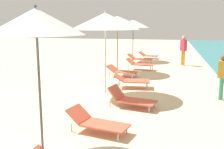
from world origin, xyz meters
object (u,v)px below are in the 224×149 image
(lounger_fourth_shoreside, at_px, (140,64))
(umbrella_farthest, at_px, (133,24))
(lounger_second_shoreside, at_px, (97,122))
(person_walking_near, at_px, (184,47))
(umbrella_fourth, at_px, (117,21))
(lounger_fourth_inland, at_px, (122,71))
(umbrella_second, at_px, (36,22))
(lounger_third_shoreside, at_px, (131,80))
(lounger_third_inland, at_px, (131,99))
(lounger_farthest_shoreside, at_px, (148,55))
(person_walking_mid, at_px, (222,73))
(lounger_farthest_inland, at_px, (139,59))
(umbrella_third, at_px, (105,21))

(lounger_fourth_shoreside, height_order, umbrella_farthest, umbrella_farthest)
(lounger_second_shoreside, xyz_separation_m, person_walking_near, (2.36, 10.78, 0.83))
(umbrella_fourth, bearing_deg, lounger_fourth_inland, -68.93)
(umbrella_second, distance_m, lounger_third_shoreside, 6.10)
(umbrella_second, height_order, lounger_third_inland, umbrella_second)
(lounger_fourth_inland, bearing_deg, lounger_fourth_shoreside, 84.92)
(lounger_fourth_shoreside, xyz_separation_m, lounger_farthest_shoreside, (0.08, 4.72, -0.09))
(lounger_second_shoreside, height_order, lounger_fourth_inland, lounger_second_shoreside)
(lounger_third_shoreside, bearing_deg, umbrella_farthest, 91.52)
(umbrella_second, distance_m, person_walking_mid, 6.43)
(lounger_second_shoreside, xyz_separation_m, lounger_farthest_shoreside, (0.08, 13.40, -0.01))
(lounger_third_shoreside, bearing_deg, lounger_fourth_inland, 104.35)
(person_walking_near, height_order, person_walking_mid, person_walking_near)
(lounger_farthest_inland, distance_m, person_walking_mid, 8.32)
(lounger_farthest_shoreside, relative_size, person_walking_mid, 0.93)
(umbrella_fourth, height_order, lounger_farthest_shoreside, umbrella_fourth)
(lounger_farthest_inland, bearing_deg, lounger_second_shoreside, -81.79)
(umbrella_second, distance_m, lounger_second_shoreside, 2.67)
(umbrella_third, xyz_separation_m, lounger_fourth_shoreside, (0.61, 5.33, -2.25))
(umbrella_second, distance_m, umbrella_fourth, 8.74)
(umbrella_second, distance_m, lounger_fourth_inland, 7.95)
(umbrella_third, relative_size, lounger_farthest_shoreside, 2.09)
(lounger_third_inland, relative_size, umbrella_farthest, 0.55)
(umbrella_second, xyz_separation_m, umbrella_third, (0.26, 4.42, 0.03))
(umbrella_second, height_order, umbrella_third, umbrella_third)
(umbrella_third, distance_m, lounger_third_inland, 2.87)
(umbrella_second, xyz_separation_m, person_walking_near, (3.22, 11.84, -1.47))
(umbrella_third, xyz_separation_m, lounger_third_shoreside, (0.76, 1.16, -2.27))
(umbrella_farthest, distance_m, person_walking_near, 3.75)
(lounger_third_inland, bearing_deg, lounger_fourth_shoreside, 107.28)
(umbrella_fourth, relative_size, lounger_farthest_inland, 1.84)
(lounger_second_shoreside, bearing_deg, umbrella_third, 113.66)
(umbrella_fourth, relative_size, person_walking_near, 1.65)
(lounger_second_shoreside, distance_m, umbrella_third, 4.13)
(lounger_fourth_shoreside, bearing_deg, umbrella_fourth, -127.32)
(lounger_farthest_shoreside, bearing_deg, umbrella_fourth, -92.83)
(lounger_fourth_inland, bearing_deg, person_walking_near, 65.69)
(umbrella_third, height_order, lounger_farthest_inland, umbrella_third)
(lounger_second_shoreside, xyz_separation_m, person_walking_mid, (3.32, 3.55, 0.65))
(lounger_second_shoreside, distance_m, lounger_third_inland, 2.11)
(lounger_third_inland, xyz_separation_m, umbrella_farthest, (-1.35, 10.10, 2.18))
(lounger_third_shoreside, xyz_separation_m, lounger_third_inland, (0.34, -2.46, -0.05))
(umbrella_third, height_order, lounger_third_shoreside, umbrella_third)
(umbrella_second, relative_size, person_walking_near, 1.62)
(lounger_second_shoreside, relative_size, umbrella_third, 0.53)
(lounger_second_shoreside, height_order, person_walking_near, person_walking_near)
(lounger_fourth_shoreside, bearing_deg, umbrella_farthest, 112.23)
(lounger_third_shoreside, bearing_deg, umbrella_third, -129.38)
(person_walking_near, relative_size, person_walking_mid, 1.17)
(lounger_second_shoreside, bearing_deg, person_walking_near, 91.16)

